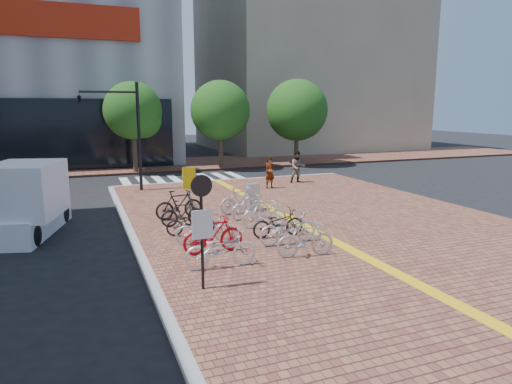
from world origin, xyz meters
name	(u,v)px	position (x,y,z in m)	size (l,w,h in m)	color
ground	(259,240)	(0.00, 0.00, 0.00)	(120.00, 120.00, 0.00)	black
sidewalk	(437,276)	(3.00, -5.00, 0.07)	(14.00, 34.00, 0.15)	brown
tactile_strip	(406,278)	(2.00, -5.00, 0.16)	(0.40, 34.00, 0.01)	yellow
kerb_west	(169,321)	(-4.00, -5.00, 0.08)	(0.25, 34.00, 0.15)	gray
kerb_north	(232,180)	(3.00, 12.00, 0.08)	(14.00, 0.25, 0.15)	gray
far_sidewalk	(157,165)	(0.00, 21.00, 0.07)	(70.00, 8.00, 0.15)	brown
building_beige	(304,64)	(18.00, 32.00, 9.00)	(20.00, 18.00, 18.00)	gray
crosswalk	(184,179)	(0.50, 14.00, 0.01)	(7.50, 4.00, 0.01)	silver
street_trees	(235,112)	(5.04, 17.45, 4.10)	(16.20, 4.60, 6.35)	#38281E
bike_0	(221,249)	(-2.12, -2.54, 0.67)	(0.70, 2.00, 1.05)	white
bike_1	(213,235)	(-1.95, -1.25, 0.71)	(0.53, 1.86, 1.12)	#B80D19
bike_2	(205,229)	(-1.95, -0.25, 0.64)	(0.65, 1.85, 0.97)	silver
bike_3	(191,222)	(-2.13, 0.91, 0.58)	(0.58, 1.66, 0.87)	black
bike_4	(183,213)	(-2.12, 2.19, 0.63)	(0.45, 1.60, 0.96)	black
bike_5	(179,204)	(-2.02, 3.31, 0.71)	(0.53, 1.88, 1.13)	black
bike_6	(305,239)	(0.41, -2.54, 0.67)	(0.49, 1.74, 1.05)	#B4B5B9
bike_7	(288,228)	(0.49, -1.21, 0.68)	(0.70, 2.00, 1.05)	silver
bike_8	(278,223)	(0.52, -0.38, 0.62)	(0.63, 1.80, 0.95)	black
bike_9	(264,214)	(0.54, 0.86, 0.66)	(0.48, 1.68, 1.01)	silver
bike_10	(250,207)	(0.51, 2.25, 0.64)	(0.46, 1.62, 0.98)	silver
bike_11	(240,200)	(0.49, 3.34, 0.69)	(0.51, 1.81, 1.09)	#B4B4B9
pedestrian_a	(270,173)	(3.91, 8.30, 0.98)	(0.61, 0.40, 1.66)	gray
pedestrian_b	(298,167)	(6.10, 9.40, 1.06)	(0.88, 0.69, 1.81)	#484F5B
utility_box	(253,197)	(1.16, 3.66, 0.72)	(0.52, 0.38, 1.14)	#BAB9BE
yellow_sign	(189,183)	(-1.55, 3.52, 1.51)	(0.53, 0.17, 1.96)	#B7B7BC
notice_sign	(202,218)	(-2.95, -3.82, 1.88)	(0.51, 0.12, 2.75)	black
traffic_light_pole	(112,116)	(-3.83, 10.32, 3.96)	(2.96, 1.14, 5.52)	black
box_truck	(22,200)	(-7.44, 3.61, 1.22)	(3.00, 4.82, 2.59)	white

